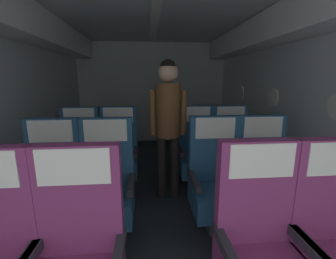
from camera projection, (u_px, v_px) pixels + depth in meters
ground at (159, 200)px, 2.76m from camera, size 3.59×5.99×0.02m
fuselage_shell at (157, 60)px, 2.65m from camera, size 3.47×5.64×2.32m
seat_a_right_window at (262, 253)px, 1.29m from camera, size 0.50×0.48×1.10m
seat_b_left_window at (53, 190)px, 2.02m from camera, size 0.50×0.48×1.10m
seat_b_left_aisle at (107, 189)px, 2.05m from camera, size 0.50×0.48×1.10m
seat_b_right_aisle at (263, 182)px, 2.20m from camera, size 0.50×0.48×1.10m
seat_b_right_window at (216, 184)px, 2.15m from camera, size 0.50×0.48×1.10m
seat_c_left_window at (80, 158)px, 2.87m from camera, size 0.50×0.48×1.10m
seat_c_left_aisle at (119, 156)px, 2.93m from camera, size 0.50×0.48×1.10m
seat_c_right_aisle at (231, 153)px, 3.04m from camera, size 0.50×0.48×1.10m
seat_c_right_window at (196, 154)px, 3.01m from camera, size 0.50×0.48×1.10m
flight_attendant at (168, 116)px, 2.62m from camera, size 0.43×0.28×1.66m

